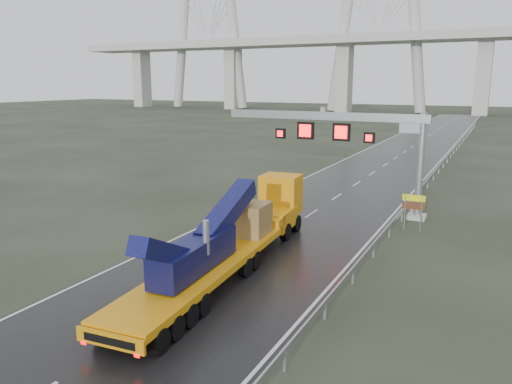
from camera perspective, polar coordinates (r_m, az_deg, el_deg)
The scene contains 7 objects.
ground at distance 22.15m, azimuth -8.47°, elevation -12.11°, with size 400.00×400.00×0.00m, color #252B1E.
road at distance 58.34m, azimuth 14.53°, elevation 3.01°, with size 11.00×200.00×0.02m, color black.
guardrail at distance 47.52m, azimuth 19.21°, elevation 1.48°, with size 0.20×140.00×1.40m, color gray, non-canonical shape.
sign_gantry at distance 35.91m, azimuth 10.84°, elevation 6.55°, with size 14.90×1.20×7.42m.
heavy_haul_truck at distance 25.86m, azimuth -1.92°, elevation -4.48°, with size 3.89×18.06×4.21m.
exit_sign_pair at distance 32.56m, azimuth 17.55°, elevation -1.46°, with size 1.39×0.08×2.37m.
striped_barrier at distance 37.18m, azimuth 17.69°, elevation -1.61°, with size 0.60×0.33×1.02m, color red.
Camera 1 is at (11.72, -16.42, 9.14)m, focal length 35.00 mm.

